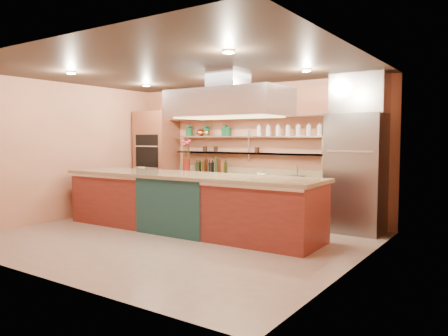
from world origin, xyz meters
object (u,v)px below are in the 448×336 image
Objects in this scene: island at (187,202)px; flower_vase at (186,164)px; copper_kettle at (201,133)px; refrigerator at (356,173)px; green_canister at (227,132)px; kitchen_scale at (262,173)px.

island is 2.16m from flower_vase.
copper_kettle reaches higher than island.
refrigerator is 10.75× the size of copper_kettle.
island is 17.06× the size of flower_vase.
island is at bearing -50.89° from flower_vase.
green_canister is (-2.89, 0.23, 0.76)m from refrigerator.
green_canister is at bearing 175.46° from refrigerator.
flower_vase is (-1.32, 1.62, 0.56)m from island.
copper_kettle is 0.72m from green_canister.
green_canister is at bearing 12.86° from flower_vase.
green_canister reaches higher than island.
green_canister is (-1.00, 0.22, 0.83)m from kitchen_scale.
island is (-2.54, -1.61, -0.53)m from refrigerator.
copper_kettle is 1.07× the size of green_canister.
copper_kettle reaches higher than kitchen_scale.
copper_kettle is at bearing 180.00° from green_canister.
kitchen_scale is (0.65, 1.62, 0.46)m from island.
refrigerator is 12.30× the size of kitchen_scale.
island is at bearing -59.67° from copper_kettle.
refrigerator is at bearing 31.10° from island.
flower_vase is at bearing -167.14° from green_canister.
refrigerator reaches higher than kitchen_scale.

